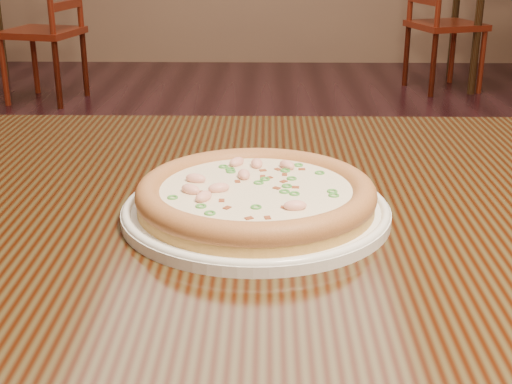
{
  "coord_description": "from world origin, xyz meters",
  "views": [
    {
      "loc": [
        0.14,
        -1.33,
        1.06
      ],
      "look_at": [
        0.12,
        -0.6,
        0.78
      ],
      "focal_mm": 50.0,
      "sensor_mm": 36.0,
      "label": 1
    }
  ],
  "objects_px": {
    "hero_table": "(354,276)",
    "plate": "(256,210)",
    "pizza": "(256,194)",
    "chair_c": "(439,24)",
    "chair_b": "(50,31)"
  },
  "relations": [
    {
      "from": "plate",
      "to": "pizza",
      "type": "xyz_separation_m",
      "value": [
        -0.0,
        0.0,
        0.02
      ]
    },
    {
      "from": "pizza",
      "to": "plate",
      "type": "bearing_deg",
      "value": -43.07
    },
    {
      "from": "hero_table",
      "to": "pizza",
      "type": "distance_m",
      "value": 0.18
    },
    {
      "from": "chair_c",
      "to": "hero_table",
      "type": "bearing_deg",
      "value": -104.18
    },
    {
      "from": "plate",
      "to": "chair_c",
      "type": "height_order",
      "value": "chair_c"
    },
    {
      "from": "chair_b",
      "to": "chair_c",
      "type": "xyz_separation_m",
      "value": [
        2.48,
        0.37,
        0.0
      ]
    },
    {
      "from": "hero_table",
      "to": "pizza",
      "type": "relative_size",
      "value": 4.5
    },
    {
      "from": "plate",
      "to": "hero_table",
      "type": "bearing_deg",
      "value": 22.62
    },
    {
      "from": "hero_table",
      "to": "chair_c",
      "type": "height_order",
      "value": "chair_c"
    },
    {
      "from": "pizza",
      "to": "chair_b",
      "type": "relative_size",
      "value": 0.28
    },
    {
      "from": "chair_b",
      "to": "chair_c",
      "type": "bearing_deg",
      "value": 8.52
    },
    {
      "from": "hero_table",
      "to": "plate",
      "type": "relative_size",
      "value": 4.02
    },
    {
      "from": "pizza",
      "to": "chair_c",
      "type": "bearing_deg",
      "value": 74.41
    },
    {
      "from": "chair_b",
      "to": "pizza",
      "type": "bearing_deg",
      "value": -70.1
    },
    {
      "from": "pizza",
      "to": "hero_table",
      "type": "bearing_deg",
      "value": 22.51
    }
  ]
}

